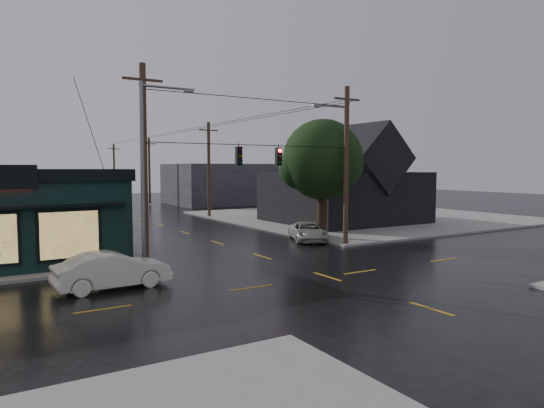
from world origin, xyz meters
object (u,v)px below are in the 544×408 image
corner_tree (323,160)px  suv_silver (308,232)px  utility_pole_ne (345,246)px  sedan_cream (113,270)px  utility_pole_nw (146,267)px

corner_tree → suv_silver: size_ratio=1.80×
corner_tree → utility_pole_ne: (-0.53, -3.20, -5.57)m
sedan_cream → suv_silver: size_ratio=1.02×
utility_pole_nw → suv_silver: 12.61m
utility_pole_nw → utility_pole_ne: same height
sedan_cream → suv_silver: (14.70, 6.68, -0.13)m
utility_pole_nw → utility_pole_ne: bearing=0.0°
sedan_cream → suv_silver: 16.15m
corner_tree → utility_pole_nw: size_ratio=0.82×
corner_tree → suv_silver: (-1.31, -0.14, -4.93)m
utility_pole_ne → corner_tree: bearing=80.5°
utility_pole_nw → suv_silver: utility_pole_nw is taller
corner_tree → utility_pole_ne: corner_tree is taller
utility_pole_ne → sedan_cream: 15.92m
corner_tree → utility_pole_ne: 6.44m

